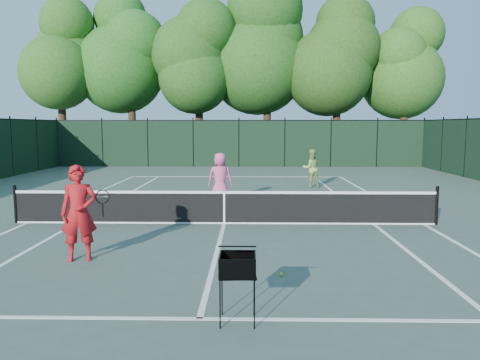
{
  "coord_description": "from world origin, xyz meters",
  "views": [
    {
      "loc": [
        0.69,
        -12.67,
        2.7
      ],
      "look_at": [
        0.42,
        1.0,
        1.1
      ],
      "focal_mm": 35.0,
      "sensor_mm": 36.0,
      "label": 1
    }
  ],
  "objects_px": {
    "coach": "(79,213)",
    "ball_hopper": "(238,265)",
    "player_green": "(311,168)",
    "player_pink": "(220,178)",
    "loose_ball_midcourt": "(281,274)"
  },
  "relations": [
    {
      "from": "coach",
      "to": "ball_hopper",
      "type": "xyz_separation_m",
      "value": [
        3.24,
        -2.92,
        -0.16
      ]
    },
    {
      "from": "ball_hopper",
      "to": "loose_ball_midcourt",
      "type": "bearing_deg",
      "value": 65.55
    },
    {
      "from": "coach",
      "to": "player_pink",
      "type": "bearing_deg",
      "value": 55.34
    },
    {
      "from": "coach",
      "to": "loose_ball_midcourt",
      "type": "relative_size",
      "value": 28.32
    },
    {
      "from": "player_green",
      "to": "ball_hopper",
      "type": "bearing_deg",
      "value": 68.74
    },
    {
      "from": "player_pink",
      "to": "player_green",
      "type": "bearing_deg",
      "value": -129.08
    },
    {
      "from": "player_pink",
      "to": "ball_hopper",
      "type": "relative_size",
      "value": 1.86
    },
    {
      "from": "ball_hopper",
      "to": "coach",
      "type": "bearing_deg",
      "value": 134.0
    },
    {
      "from": "player_green",
      "to": "ball_hopper",
      "type": "xyz_separation_m",
      "value": [
        -2.88,
        -14.3,
        -0.03
      ]
    },
    {
      "from": "player_green",
      "to": "ball_hopper",
      "type": "relative_size",
      "value": 1.75
    },
    {
      "from": "loose_ball_midcourt",
      "to": "player_pink",
      "type": "bearing_deg",
      "value": 101.36
    },
    {
      "from": "player_pink",
      "to": "ball_hopper",
      "type": "xyz_separation_m",
      "value": [
        0.86,
        -9.94,
        -0.08
      ]
    },
    {
      "from": "player_pink",
      "to": "player_green",
      "type": "height_order",
      "value": "player_pink"
    },
    {
      "from": "player_pink",
      "to": "loose_ball_midcourt",
      "type": "height_order",
      "value": "player_pink"
    },
    {
      "from": "player_pink",
      "to": "loose_ball_midcourt",
      "type": "distance_m",
      "value": 8.16
    }
  ]
}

